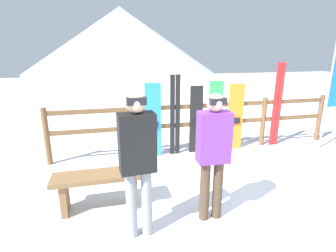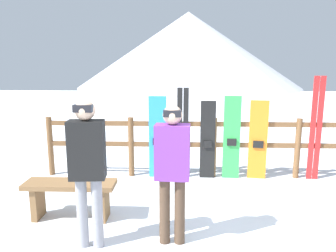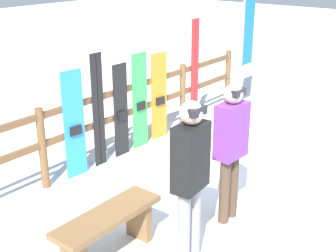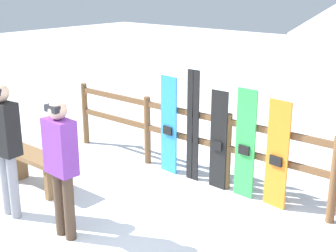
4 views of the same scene
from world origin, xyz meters
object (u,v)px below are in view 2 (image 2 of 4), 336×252
at_px(person_purple, 172,164).
at_px(ski_pair_red, 316,129).
at_px(snowboard_green, 232,138).
at_px(ski_pair_black, 183,134).
at_px(snowboard_orange, 258,140).
at_px(person_black, 87,163).
at_px(snowboard_black_stripe, 208,140).
at_px(bench, 70,192).
at_px(snowboard_blue, 158,138).

bearing_deg(person_purple, ski_pair_red, 42.02).
height_order(person_purple, snowboard_green, person_purple).
bearing_deg(snowboard_green, person_purple, -114.28).
distance_m(person_purple, snowboard_green, 2.35).
distance_m(ski_pair_black, snowboard_orange, 1.30).
height_order(snowboard_green, snowboard_orange, snowboard_green).
height_order(person_black, snowboard_green, person_black).
height_order(snowboard_black_stripe, snowboard_green, snowboard_green).
distance_m(person_purple, ski_pair_black, 2.15).
relative_size(person_black, ski_pair_black, 1.03).
relative_size(snowboard_green, ski_pair_red, 0.81).
relative_size(person_purple, snowboard_orange, 1.14).
distance_m(ski_pair_black, snowboard_black_stripe, 0.45).
relative_size(bench, snowboard_green, 0.80).
height_order(bench, person_black, person_black).
relative_size(person_purple, snowboard_black_stripe, 1.15).
bearing_deg(ski_pair_red, ski_pair_black, 180.00).
relative_size(ski_pair_black, snowboard_black_stripe, 1.16).
xyz_separation_m(person_black, snowboard_orange, (2.30, 2.25, -0.28)).
bearing_deg(bench, person_black, -55.99).
bearing_deg(snowboard_blue, ski_pair_black, 0.46).
xyz_separation_m(snowboard_blue, snowboard_orange, (1.73, -0.00, -0.03)).
relative_size(snowboard_black_stripe, snowboard_orange, 0.99).
distance_m(snowboard_green, snowboard_orange, 0.45).
relative_size(snowboard_black_stripe, snowboard_green, 0.94).
xyz_separation_m(snowboard_blue, snowboard_black_stripe, (0.87, -0.00, -0.04)).
height_order(bench, snowboard_orange, snowboard_orange).
xyz_separation_m(snowboard_blue, ski_pair_red, (2.69, 0.00, 0.18)).
distance_m(ski_pair_black, ski_pair_red, 2.25).
relative_size(person_purple, snowboard_green, 1.08).
bearing_deg(ski_pair_black, bench, -131.93).
bearing_deg(snowboard_blue, bench, -122.23).
bearing_deg(person_black, person_purple, 7.18).
bearing_deg(snowboard_green, bench, -144.91).
xyz_separation_m(snowboard_green, snowboard_orange, (0.45, -0.00, -0.04)).
distance_m(snowboard_green, ski_pair_red, 1.42).
height_order(snowboard_blue, ski_pair_red, ski_pair_red).
bearing_deg(snowboard_blue, snowboard_orange, -0.00).
relative_size(person_purple, snowboard_blue, 1.08).
bearing_deg(snowboard_green, snowboard_blue, -180.00).
bearing_deg(ski_pair_black, snowboard_black_stripe, -0.47).
bearing_deg(person_purple, person_black, -172.82).
distance_m(snowboard_blue, snowboard_green, 1.27).
xyz_separation_m(ski_pair_black, ski_pair_red, (2.25, 0.00, 0.10)).
bearing_deg(person_purple, bench, 158.19).
bearing_deg(snowboard_green, ski_pair_black, 179.76).
xyz_separation_m(snowboard_blue, ski_pair_black, (0.43, 0.00, 0.08)).
relative_size(snowboard_blue, ski_pair_red, 0.81).
distance_m(snowboard_blue, ski_pair_black, 0.44).
xyz_separation_m(ski_pair_black, snowboard_green, (0.84, -0.00, -0.07)).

